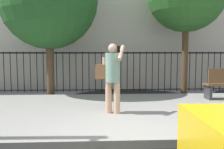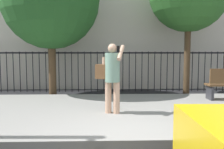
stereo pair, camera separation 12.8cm
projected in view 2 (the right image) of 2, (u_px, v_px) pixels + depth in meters
name	position (u px, v px, depth m)	size (l,w,h in m)	color
ground_plane	(142.00, 149.00, 3.99)	(60.00, 60.00, 0.00)	black
sidewalk	(129.00, 112.00, 6.17)	(28.00, 4.40, 0.15)	gray
iron_fence	(120.00, 66.00, 9.77)	(12.03, 0.04, 1.60)	black
pedestrian_on_phone	(111.00, 73.00, 5.68)	(0.71, 0.51, 1.63)	tan
street_tree_mid	(51.00, 1.00, 8.38)	(3.34, 3.34, 5.02)	#4C3823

